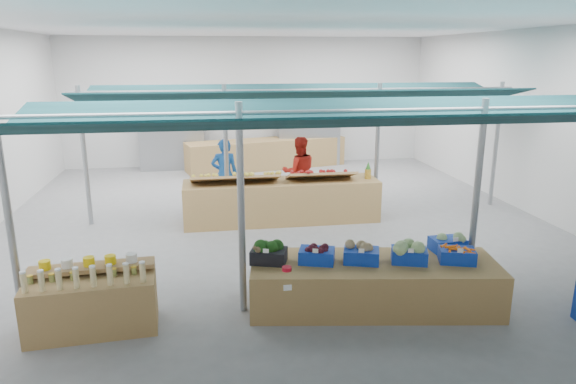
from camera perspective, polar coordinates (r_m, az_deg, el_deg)
name	(u,v)px	position (r m, az deg, el deg)	size (l,w,h in m)	color
floor	(274,222)	(11.47, -1.54, -3.30)	(13.00, 13.00, 0.00)	slate
hall	(265,97)	(12.36, -2.55, 10.53)	(13.00, 13.00, 13.00)	silver
pole_grid	(327,155)	(9.49, 4.33, 4.10)	(10.00, 4.60, 3.00)	gray
awnings	(328,102)	(9.35, 4.45, 9.94)	(9.50, 7.08, 0.30)	#0A262A
back_shelving_left	(172,139)	(17.03, -12.78, 5.80)	(2.00, 0.50, 2.00)	#B23F33
back_shelving_right	(309,135)	(17.35, 2.30, 6.31)	(2.00, 0.50, 2.00)	#B23F33
bottle_shelf	(93,301)	(7.49, -20.88, -11.22)	(1.70, 1.13, 1.02)	#9C7744
veg_counter	(374,284)	(7.73, 9.49, -10.05)	(3.56, 1.19, 0.69)	#9C7744
fruit_counter	(282,201)	(11.41, -0.72, -1.00)	(4.29, 1.02, 0.92)	#9C7744
far_counter	(267,154)	(16.91, -2.39, 4.27)	(5.24, 1.05, 0.94)	#9C7744
vendor_left	(225,175)	(12.26, -7.06, 1.94)	(0.63, 0.41, 1.71)	#174C99
vendor_right	(299,172)	(12.46, 1.25, 2.25)	(0.83, 0.65, 1.71)	#AE1E15
crate_broccoli	(269,252)	(7.43, -2.15, -6.68)	(0.58, 0.49, 0.35)	black
crate_beets	(317,254)	(7.45, 3.22, -6.84)	(0.58, 0.49, 0.29)	#1035AD
crate_celeriac	(361,253)	(7.51, 8.15, -6.69)	(0.58, 0.49, 0.31)	#1035AD
crate_cabbage	(409,252)	(7.64, 13.33, -6.47)	(0.58, 0.49, 0.35)	#1035AD
crate_carrots	(457,255)	(7.84, 18.26, -6.63)	(0.58, 0.49, 0.29)	#1035AD
sparrow	(257,249)	(7.29, -3.43, -6.38)	(0.12, 0.09, 0.11)	brown
pole_ribbon	(287,271)	(6.24, -0.13, -8.73)	(0.12, 0.12, 0.28)	#B80C1D
apple_heap_yellow	(235,176)	(11.05, -5.89, 1.75)	(1.90, 0.71, 0.27)	#997247
apple_heap_red	(321,173)	(11.31, 3.70, 2.10)	(1.50, 0.71, 0.27)	#997247
pineapple	(368,171)	(11.59, 8.88, 2.34)	(0.14, 0.14, 0.39)	#8C6019
crate_extra	(448,242)	(8.23, 17.32, -5.27)	(0.52, 0.41, 0.32)	#1035AD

